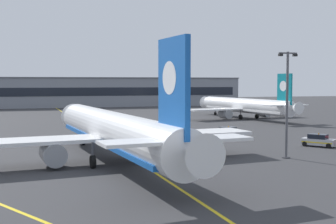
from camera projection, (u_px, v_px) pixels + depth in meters
ground_plane at (167, 189)px, 35.68m from camera, size 400.00×400.00×0.00m
taxiway_centreline at (107, 141)px, 64.36m from camera, size 6.38×179.91×0.01m
airliner_foreground at (113, 131)px, 46.79m from camera, size 32.33×41.50×11.65m
airliner_background at (245, 106)px, 104.01m from camera, size 28.34×36.25×10.20m
apron_lamp_post at (287, 103)px, 49.93m from camera, size 2.24×0.90×11.81m
service_car_nearest at (228, 133)px, 68.76m from camera, size 4.28×2.14×1.79m
service_car_second at (318, 141)px, 59.22m from camera, size 4.00×4.42×1.79m
terminal_building at (80, 92)px, 155.24m from camera, size 113.98×12.40×10.14m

